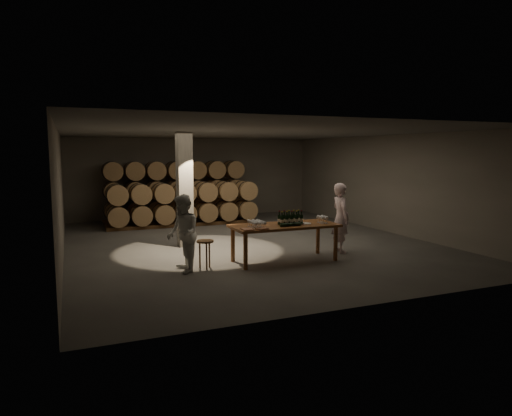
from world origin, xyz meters
name	(u,v)px	position (x,y,z in m)	size (l,w,h in m)	color
room	(185,190)	(-1.80, 0.20, 1.60)	(12.00, 12.00, 12.00)	#4C4A47
tasting_table	(285,229)	(0.00, -2.50, 0.80)	(2.60, 1.10, 0.90)	brown
barrel_stack_back	(176,190)	(-0.96, 5.20, 1.20)	(5.48, 0.95, 2.31)	brown
barrel_stack_front	(184,203)	(-0.96, 3.80, 0.83)	(5.48, 0.95, 1.57)	brown
bottle_cluster	(290,219)	(0.14, -2.53, 1.02)	(0.61, 0.24, 0.35)	black
lying_bottles	(291,225)	(0.02, -2.79, 0.94)	(0.62, 0.08, 0.08)	black
glass_cluster_left	(257,222)	(-0.79, -2.63, 1.02)	(0.30, 0.52, 0.17)	silver
glass_cluster_right	(322,218)	(0.98, -2.62, 1.03)	(0.20, 0.31, 0.18)	silver
plate	(305,224)	(0.51, -2.59, 0.91)	(0.30, 0.30, 0.02)	silver
notebook_near	(262,229)	(-0.78, -2.93, 0.92)	(0.25, 0.20, 0.03)	brown
notebook_corner	(247,229)	(-1.11, -2.86, 0.91)	(0.23, 0.29, 0.03)	brown
pen	(266,229)	(-0.70, -2.95, 0.91)	(0.01, 0.01, 0.14)	black
stool	(205,245)	(-1.98, -2.45, 0.53)	(0.39, 0.39, 0.65)	brown
person_man	(341,218)	(1.80, -2.17, 0.92)	(0.67, 0.44, 1.84)	silver
person_woman	(183,234)	(-2.53, -2.60, 0.86)	(0.84, 0.65, 1.73)	white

